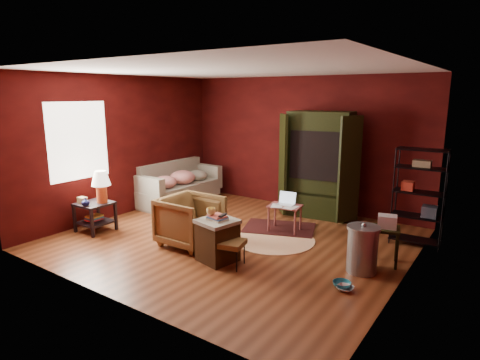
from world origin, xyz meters
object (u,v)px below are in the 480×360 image
(sofa, at_px, (179,186))
(hamper, at_px, (218,239))
(armchair, at_px, (191,218))
(tv_armoire, at_px, (319,163))
(laptop_desk, at_px, (285,208))
(wire_shelving, at_px, (420,193))
(side_table, at_px, (98,195))

(sofa, relative_size, hamper, 2.72)
(armchair, relative_size, tv_armoire, 0.43)
(laptop_desk, bearing_deg, wire_shelving, 8.25)
(side_table, height_order, tv_armoire, tv_armoire)
(hamper, distance_m, tv_armoire, 3.06)
(sofa, height_order, armchair, armchair)
(tv_armoire, bearing_deg, wire_shelving, -23.14)
(sofa, distance_m, armchair, 2.64)
(armchair, distance_m, hamper, 0.81)
(side_table, bearing_deg, tv_armoire, 47.63)
(tv_armoire, bearing_deg, armchair, -117.84)
(armchair, relative_size, hamper, 1.23)
(wire_shelving, bearing_deg, laptop_desk, -165.67)
(laptop_desk, bearing_deg, hamper, -105.33)
(armchair, relative_size, side_table, 0.81)
(sofa, distance_m, side_table, 2.24)
(tv_armoire, bearing_deg, side_table, -139.18)
(sofa, relative_size, tv_armoire, 0.94)
(sofa, xyz_separation_m, wire_shelving, (4.98, 0.30, 0.49))
(sofa, xyz_separation_m, armchair, (1.94, -1.79, 0.06))
(armchair, relative_size, wire_shelving, 0.56)
(side_table, bearing_deg, hamper, 3.64)
(laptop_desk, bearing_deg, sofa, 164.37)
(wire_shelving, bearing_deg, hamper, -136.80)
(hamper, bearing_deg, side_table, -176.36)
(armchair, xyz_separation_m, hamper, (0.76, -0.26, -0.12))
(armchair, bearing_deg, tv_armoire, -21.67)
(armchair, relative_size, laptop_desk, 1.27)
(laptop_desk, xyz_separation_m, wire_shelving, (2.09, 0.64, 0.44))
(hamper, bearing_deg, tv_armoire, 84.74)
(sofa, bearing_deg, side_table, -177.29)
(laptop_desk, relative_size, tv_armoire, 0.33)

